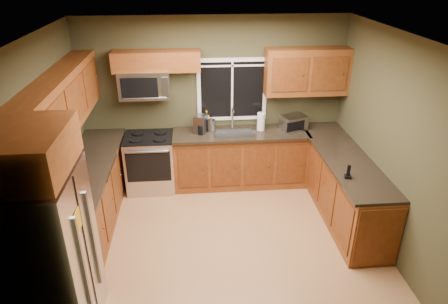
{
  "coord_description": "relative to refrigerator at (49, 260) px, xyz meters",
  "views": [
    {
      "loc": [
        -0.35,
        -4.35,
        3.45
      ],
      "look_at": [
        0.05,
        0.35,
        1.15
      ],
      "focal_mm": 32.0,
      "sensor_mm": 36.0,
      "label": 1
    }
  ],
  "objects": [
    {
      "name": "floor",
      "position": [
        1.74,
        1.3,
        -0.9
      ],
      "size": [
        4.2,
        4.2,
        0.0
      ],
      "primitive_type": "plane",
      "color": "#A57248",
      "rests_on": "ground"
    },
    {
      "name": "ceiling",
      "position": [
        1.74,
        1.3,
        1.8
      ],
      "size": [
        4.2,
        4.2,
        0.0
      ],
      "primitive_type": "plane",
      "rotation": [
        3.14,
        0.0,
        0.0
      ],
      "color": "white",
      "rests_on": "back_wall"
    },
    {
      "name": "back_wall",
      "position": [
        1.74,
        3.1,
        0.45
      ],
      "size": [
        4.2,
        0.0,
        4.2
      ],
      "primitive_type": "plane",
      "rotation": [
        1.57,
        0.0,
        0.0
      ],
      "color": "#3B3922",
      "rests_on": "ground"
    },
    {
      "name": "front_wall",
      "position": [
        1.74,
        -0.5,
        0.45
      ],
      "size": [
        4.2,
        0.0,
        4.2
      ],
      "primitive_type": "plane",
      "rotation": [
        -1.57,
        0.0,
        0.0
      ],
      "color": "#3B3922",
      "rests_on": "ground"
    },
    {
      "name": "left_wall",
      "position": [
        -0.36,
        1.3,
        0.45
      ],
      "size": [
        0.0,
        3.6,
        3.6
      ],
      "primitive_type": "plane",
      "rotation": [
        1.57,
        0.0,
        1.57
      ],
      "color": "#3B3922",
      "rests_on": "ground"
    },
    {
      "name": "right_wall",
      "position": [
        3.84,
        1.3,
        0.45
      ],
      "size": [
        0.0,
        3.6,
        3.6
      ],
      "primitive_type": "plane",
      "rotation": [
        1.57,
        0.0,
        -1.57
      ],
      "color": "#3B3922",
      "rests_on": "ground"
    },
    {
      "name": "window",
      "position": [
        2.04,
        3.08,
        0.65
      ],
      "size": [
        1.12,
        0.03,
        1.02
      ],
      "color": "white",
      "rests_on": "back_wall"
    },
    {
      "name": "base_cabinets_left",
      "position": [
        -0.06,
        1.78,
        -0.45
      ],
      "size": [
        0.6,
        2.65,
        0.9
      ],
      "primitive_type": "cube",
      "color": "brown",
      "rests_on": "ground"
    },
    {
      "name": "countertop_left",
      "position": [
        -0.04,
        1.78,
        0.02
      ],
      "size": [
        0.65,
        2.65,
        0.04
      ],
      "primitive_type": "cube",
      "color": "black",
      "rests_on": "base_cabinets_left"
    },
    {
      "name": "base_cabinets_back",
      "position": [
        2.15,
        2.8,
        -0.45
      ],
      "size": [
        2.17,
        0.6,
        0.9
      ],
      "primitive_type": "cube",
      "color": "brown",
      "rests_on": "ground"
    },
    {
      "name": "countertop_back",
      "position": [
        2.15,
        2.78,
        0.02
      ],
      "size": [
        2.17,
        0.65,
        0.04
      ],
      "primitive_type": "cube",
      "color": "black",
      "rests_on": "base_cabinets_back"
    },
    {
      "name": "base_cabinets_peninsula",
      "position": [
        3.54,
        1.84,
        -0.45
      ],
      "size": [
        0.6,
        2.52,
        0.9
      ],
      "color": "brown",
      "rests_on": "ground"
    },
    {
      "name": "countertop_peninsula",
      "position": [
        3.51,
        1.85,
        0.02
      ],
      "size": [
        0.65,
        2.5,
        0.04
      ],
      "primitive_type": "cube",
      "color": "black",
      "rests_on": "base_cabinets_peninsula"
    },
    {
      "name": "upper_cabinets_left",
      "position": [
        -0.2,
        1.78,
        0.96
      ],
      "size": [
        0.33,
        2.65,
        0.72
      ],
      "primitive_type": "cube",
      "color": "brown",
      "rests_on": "left_wall"
    },
    {
      "name": "upper_cabinets_back_left",
      "position": [
        0.89,
        2.94,
        1.17
      ],
      "size": [
        1.3,
        0.33,
        0.3
      ],
      "primitive_type": "cube",
      "color": "brown",
      "rests_on": "back_wall"
    },
    {
      "name": "upper_cabinets_back_right",
      "position": [
        3.19,
        2.94,
        0.96
      ],
      "size": [
        1.3,
        0.33,
        0.72
      ],
      "primitive_type": "cube",
      "color": "brown",
      "rests_on": "back_wall"
    },
    {
      "name": "upper_cabinet_over_fridge",
      "position": [
        -0.0,
        0.0,
        1.13
      ],
      "size": [
        0.72,
        0.9,
        0.38
      ],
      "primitive_type": "cube",
      "color": "brown",
      "rests_on": "left_wall"
    },
    {
      "name": "refrigerator",
      "position": [
        0.0,
        0.0,
        0.0
      ],
      "size": [
        0.74,
        0.9,
        1.8
      ],
      "color": "#B7B7BC",
      "rests_on": "ground"
    },
    {
      "name": "range",
      "position": [
        0.69,
        2.77,
        -0.43
      ],
      "size": [
        0.76,
        0.69,
        0.94
      ],
      "color": "#B7B7BC",
      "rests_on": "ground"
    },
    {
      "name": "microwave",
      "position": [
        0.69,
        2.91,
        0.83
      ],
      "size": [
        0.76,
        0.41,
        0.42
      ],
      "color": "#B7B7BC",
      "rests_on": "back_wall"
    },
    {
      "name": "sink",
      "position": [
        2.04,
        2.79,
        0.05
      ],
      "size": [
        0.6,
        0.42,
        0.36
      ],
      "color": "slate",
      "rests_on": "countertop_back"
    },
    {
      "name": "toaster_oven",
      "position": [
        3.01,
        2.81,
        0.16
      ],
      "size": [
        0.45,
        0.41,
        0.24
      ],
      "color": "#B7B7BC",
      "rests_on": "countertop_back"
    },
    {
      "name": "coffee_maker",
      "position": [
        1.52,
        2.82,
        0.17
      ],
      "size": [
        0.24,
        0.27,
        0.29
      ],
      "color": "slate",
      "rests_on": "countertop_back"
    },
    {
      "name": "kettle",
      "position": [
        1.69,
        2.85,
        0.15
      ],
      "size": [
        0.16,
        0.16,
        0.24
      ],
      "color": "#B7B7BC",
      "rests_on": "countertop_back"
    },
    {
      "name": "paper_towel_roll",
      "position": [
        2.48,
        2.85,
        0.18
      ],
      "size": [
        0.14,
        0.14,
        0.32
      ],
      "color": "white",
      "rests_on": "countertop_back"
    },
    {
      "name": "soap_bottle_a",
      "position": [
        1.62,
        3.0,
        0.19
      ],
      "size": [
        0.12,
        0.12,
        0.29
      ],
      "primitive_type": "imported",
      "rotation": [
        0.0,
        0.0,
        0.07
      ],
      "color": "orange",
      "rests_on": "countertop_back"
    },
    {
      "name": "soap_bottle_c",
      "position": [
        1.58,
        3.0,
        0.13
      ],
      "size": [
        0.14,
        0.14,
        0.18
      ],
      "primitive_type": "imported",
      "rotation": [
        0.0,
        0.0,
        0.03
      ],
      "color": "white",
      "rests_on": "countertop_back"
    },
    {
      "name": "cordless_phone",
      "position": [
        3.32,
        1.2,
        0.09
      ],
      "size": [
        0.1,
        0.1,
        0.18
      ],
      "color": "black",
      "rests_on": "countertop_peninsula"
    }
  ]
}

